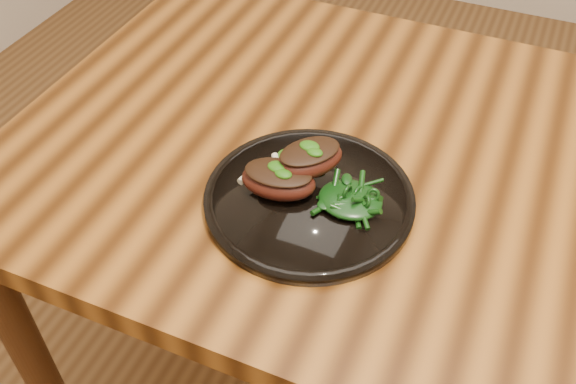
# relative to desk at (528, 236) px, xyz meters

# --- Properties ---
(desk) EXTENTS (1.60, 0.80, 0.75)m
(desk) POSITION_rel_desk_xyz_m (0.00, 0.00, 0.00)
(desk) COLOR #381A07
(desk) RESTS_ON ground
(plate) EXTENTS (0.29, 0.29, 0.02)m
(plate) POSITION_rel_desk_xyz_m (-0.30, -0.14, 0.09)
(plate) COLOR black
(plate) RESTS_ON desk
(lamb_chop_front) EXTENTS (0.11, 0.08, 0.05)m
(lamb_chop_front) POSITION_rel_desk_xyz_m (-0.34, -0.15, 0.12)
(lamb_chop_front) COLOR #3D130B
(lamb_chop_front) RESTS_ON plate
(lamb_chop_back) EXTENTS (0.11, 0.11, 0.04)m
(lamb_chop_back) POSITION_rel_desk_xyz_m (-0.31, -0.11, 0.14)
(lamb_chop_back) COLOR #3D130B
(lamb_chop_back) RESTS_ON plate
(herb_smear) EXTENTS (0.08, 0.05, 0.00)m
(herb_smear) POSITION_rel_desk_xyz_m (-0.33, -0.08, 0.10)
(herb_smear) COLOR #123F06
(herb_smear) RESTS_ON plate
(greens_heap) EXTENTS (0.09, 0.08, 0.03)m
(greens_heap) POSITION_rel_desk_xyz_m (-0.24, -0.14, 0.11)
(greens_heap) COLOR black
(greens_heap) RESTS_ON plate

